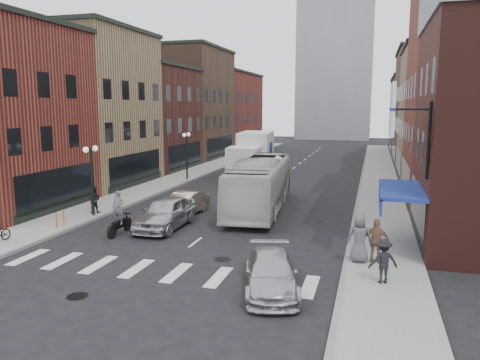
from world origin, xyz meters
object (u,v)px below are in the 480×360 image
Objects in this scene: billboard_sign at (395,111)px; ped_left_solo at (94,200)px; box_truck at (253,155)px; ped_right_b at (376,241)px; bike_rack at (60,219)px; ped_right_a at (383,261)px; sedan_left_near at (166,213)px; ped_right_c at (360,238)px; motorcycle_rider at (119,214)px; transit_bus at (260,184)px; streetlamp_near at (91,167)px; sedan_left_far at (184,204)px; curb_car at (271,273)px; streetlamp_far at (187,147)px.

billboard_sign reaches higher than ped_left_solo.
box_truck reaches higher than ped_right_b.
ped_right_a reaches higher than bike_rack.
billboard_sign is 0.76× the size of sedan_left_near.
ped_right_c reaches higher than ped_right_a.
bike_rack is 0.16× the size of sedan_left_near.
motorcycle_rider is 0.19× the size of transit_bus.
streetlamp_near is 2.61× the size of ped_left_solo.
box_truck is at bearing 90.84° from sedan_left_near.
ped_right_b is at bearing -8.85° from motorcycle_rider.
streetlamp_near reaches higher than ped_right_b.
sedan_left_far is at bearing 94.45° from sedan_left_near.
curb_car is 14.89m from ped_left_solo.
ped_right_a reaches higher than sedan_left_far.
box_truck is at bearing -114.78° from ped_left_solo.
curb_car is at bearing -22.28° from bike_rack.
sedan_left_near is (-11.01, 2.50, -5.30)m from billboard_sign.
transit_bus reaches higher than ped_left_solo.
box_truck is at bearing 75.77° from streetlamp_near.
ped_right_a is at bearing 102.84° from ped_right_b.
ped_right_b is at bearing -57.06° from transit_bus.
ped_right_c is at bearing -9.56° from motorcycle_rider.
billboard_sign is at bearing -119.84° from ped_right_b.
bike_rack is 11.60m from transit_bus.
streetlamp_near is 1.00× the size of streetlamp_far.
ped_right_a is (11.03, -8.28, 0.28)m from sedan_left_far.
ped_right_c is (10.22, -22.60, -0.82)m from box_truck.
bike_rack is 6.82m from sedan_left_far.
ped_right_b reaches higher than bike_rack.
curb_car is 3.99m from ped_right_a.
motorcycle_rider is 10.07m from curb_car.
transit_bus reaches higher than bike_rack.
sedan_left_far is (0.07, -16.40, -1.28)m from box_truck.
ped_right_c is at bearing -71.59° from box_truck.
box_truck is at bearing 83.61° from motorcycle_rider.
sedan_left_far is 11.90m from ped_right_c.
sedan_left_far is (-11.25, 5.50, -5.46)m from billboard_sign.
transit_bus is at bearing -60.12° from ped_right_c.
ped_right_c is at bearing -15.74° from streetlamp_near.
streetlamp_far reaches higher than sedan_left_near.
billboard_sign is 17.14m from bike_rack.
bike_rack is at bearing 143.26° from curb_car.
ped_right_b is (15.84, -4.68, 0.11)m from ped_left_solo.
transit_bus is 2.35× the size of sedan_left_near.
streetlamp_far is 6.49m from box_truck.
bike_rack is 0.51× the size of ped_left_solo.
ped_right_b reaches higher than curb_car.
ped_right_c is (11.59, -1.40, 0.09)m from motorcycle_rider.
bike_rack is (-0.20, -16.70, -2.36)m from streetlamp_far.
billboard_sign reaches higher than ped_right_a.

